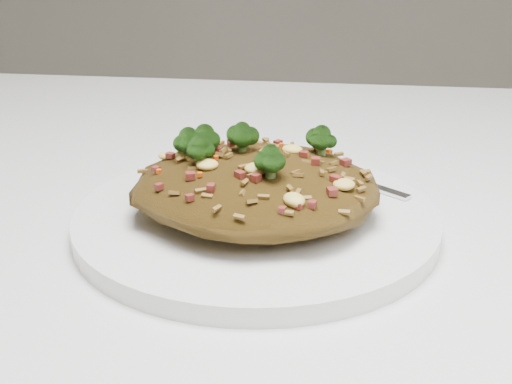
# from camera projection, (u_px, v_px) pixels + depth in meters

# --- Properties ---
(dining_table) EXTENTS (1.20, 0.80, 0.75)m
(dining_table) POSITION_uv_depth(u_px,v_px,m) (164.00, 296.00, 0.61)
(dining_table) COLOR silver
(dining_table) RESTS_ON ground
(plate) EXTENTS (0.26, 0.26, 0.01)m
(plate) POSITION_uv_depth(u_px,v_px,m) (256.00, 220.00, 0.52)
(plate) COLOR white
(plate) RESTS_ON dining_table
(fried_rice) EXTENTS (0.18, 0.16, 0.06)m
(fried_rice) POSITION_uv_depth(u_px,v_px,m) (255.00, 177.00, 0.51)
(fried_rice) COLOR brown
(fried_rice) RESTS_ON plate
(fork) EXTENTS (0.14, 0.11, 0.00)m
(fork) POSITION_uv_depth(u_px,v_px,m) (332.00, 173.00, 0.58)
(fork) COLOR silver
(fork) RESTS_ON plate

